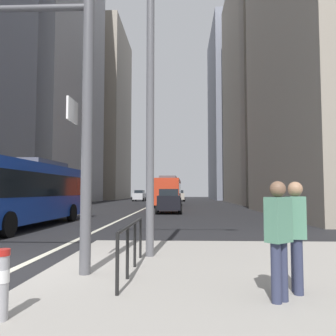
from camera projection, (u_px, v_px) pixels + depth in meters
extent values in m
plane|color=black|center=(134.00, 214.00, 27.40)|extent=(160.00, 160.00, 0.00)
cube|color=gray|center=(275.00, 285.00, 6.25)|extent=(9.00, 10.00, 0.15)
cube|color=beige|center=(147.00, 207.00, 37.37)|extent=(0.20, 80.00, 0.01)
cube|color=#9E9EA3|center=(51.00, 59.00, 52.36)|extent=(10.74, 25.12, 43.62)
cube|color=gray|center=(95.00, 115.00, 78.81)|extent=(13.80, 20.19, 38.26)
cube|color=gray|center=(271.00, 88.00, 51.09)|extent=(11.71, 21.58, 34.01)
cube|color=slate|center=(241.00, 114.00, 76.82)|extent=(13.15, 21.19, 37.87)
cube|color=#14389E|center=(23.00, 192.00, 16.90)|extent=(2.78, 11.24, 2.75)
cube|color=black|center=(23.00, 185.00, 16.92)|extent=(2.81, 11.02, 1.10)
cube|color=#4C4C51|center=(39.00, 164.00, 18.67)|extent=(1.85, 4.07, 0.30)
cylinder|color=black|center=(8.00, 225.00, 13.18)|extent=(0.33, 1.01, 1.00)
cylinder|color=black|center=(72.00, 213.00, 20.30)|extent=(0.33, 1.01, 1.00)
cylinder|color=black|center=(32.00, 213.00, 20.46)|extent=(0.33, 1.01, 1.00)
cube|color=red|center=(169.00, 192.00, 39.56)|extent=(2.64, 10.65, 2.75)
cube|color=black|center=(169.00, 189.00, 39.58)|extent=(2.68, 10.44, 1.10)
cube|color=#4C4C51|center=(168.00, 178.00, 38.07)|extent=(1.80, 3.85, 0.30)
cylinder|color=black|center=(161.00, 201.00, 42.92)|extent=(0.31, 1.00, 1.00)
cylinder|color=black|center=(180.00, 201.00, 42.80)|extent=(0.31, 1.00, 1.00)
cylinder|color=black|center=(156.00, 203.00, 36.15)|extent=(0.31, 1.00, 1.00)
cylinder|color=black|center=(179.00, 203.00, 36.02)|extent=(0.31, 1.00, 1.00)
cube|color=gold|center=(67.00, 201.00, 32.40)|extent=(1.91, 4.31, 1.10)
cube|color=black|center=(68.00, 192.00, 32.61)|extent=(1.57, 2.34, 0.52)
cylinder|color=black|center=(71.00, 207.00, 30.86)|extent=(0.24, 0.65, 0.64)
cylinder|color=black|center=(51.00, 207.00, 30.99)|extent=(0.24, 0.65, 0.64)
cylinder|color=black|center=(81.00, 206.00, 33.74)|extent=(0.24, 0.65, 0.64)
cylinder|color=black|center=(63.00, 206.00, 33.87)|extent=(0.24, 0.65, 0.64)
cube|color=black|center=(169.00, 202.00, 27.81)|extent=(1.94, 4.10, 1.10)
cube|color=black|center=(169.00, 192.00, 27.71)|extent=(1.58, 2.24, 0.52)
cylinder|color=black|center=(158.00, 208.00, 29.14)|extent=(0.25, 0.65, 0.64)
cylinder|color=black|center=(179.00, 208.00, 29.14)|extent=(0.25, 0.65, 0.64)
cylinder|color=black|center=(157.00, 210.00, 26.40)|extent=(0.25, 0.65, 0.64)
cylinder|color=black|center=(181.00, 210.00, 26.40)|extent=(0.25, 0.65, 0.64)
cube|color=#B2A899|center=(179.00, 196.00, 60.63)|extent=(1.99, 4.64, 1.10)
cube|color=black|center=(179.00, 192.00, 60.53)|extent=(1.61, 2.53, 0.52)
cylinder|color=black|center=(173.00, 199.00, 62.13)|extent=(0.25, 0.65, 0.64)
cylinder|color=black|center=(183.00, 199.00, 62.14)|extent=(0.25, 0.65, 0.64)
cylinder|color=black|center=(174.00, 200.00, 59.04)|extent=(0.25, 0.65, 0.64)
cylinder|color=black|center=(184.00, 200.00, 59.05)|extent=(0.25, 0.65, 0.64)
cube|color=silver|center=(139.00, 196.00, 61.47)|extent=(1.97, 4.14, 1.10)
cube|color=black|center=(140.00, 192.00, 61.67)|extent=(1.60, 2.26, 0.52)
cylinder|color=black|center=(143.00, 200.00, 59.98)|extent=(0.25, 0.65, 0.64)
cylinder|color=black|center=(133.00, 199.00, 60.14)|extent=(0.25, 0.65, 0.64)
cylinder|color=black|center=(146.00, 199.00, 62.72)|extent=(0.25, 0.65, 0.64)
cylinder|color=black|center=(136.00, 199.00, 62.88)|extent=(0.25, 0.65, 0.64)
cylinder|color=#515156|center=(87.00, 122.00, 6.96)|extent=(0.22, 0.22, 6.00)
cube|color=white|center=(72.00, 111.00, 6.80)|extent=(0.04, 0.60, 0.44)
cylinder|color=#56565B|center=(150.00, 98.00, 8.90)|extent=(0.20, 0.20, 8.00)
cylinder|color=#99999E|center=(1.00, 285.00, 4.37)|extent=(0.18, 0.18, 0.88)
cylinder|color=white|center=(2.00, 276.00, 4.38)|extent=(0.19, 0.19, 0.16)
cylinder|color=#B21E19|center=(2.00, 252.00, 4.39)|extent=(0.20, 0.20, 0.08)
cylinder|color=black|center=(117.00, 264.00, 5.42)|extent=(0.06, 0.06, 0.95)
cylinder|color=black|center=(127.00, 253.00, 6.43)|extent=(0.06, 0.06, 0.95)
cylinder|color=black|center=(135.00, 245.00, 7.43)|extent=(0.06, 0.06, 0.95)
cylinder|color=black|center=(140.00, 238.00, 8.44)|extent=(0.06, 0.06, 0.95)
cylinder|color=black|center=(132.00, 224.00, 6.96)|extent=(0.06, 3.04, 0.06)
cylinder|color=#2D334C|center=(296.00, 265.00, 5.60)|extent=(0.15, 0.15, 0.87)
cylinder|color=#2D334C|center=(298.00, 267.00, 5.44)|extent=(0.15, 0.15, 0.87)
cube|color=#4C7F66|center=(296.00, 217.00, 5.57)|extent=(0.27, 0.40, 0.67)
sphere|color=#9E7556|center=(295.00, 189.00, 5.60)|extent=(0.24, 0.24, 0.24)
cylinder|color=#2D334C|center=(283.00, 271.00, 5.13)|extent=(0.15, 0.15, 0.87)
cylinder|color=#2D334C|center=(276.00, 273.00, 5.04)|extent=(0.15, 0.15, 0.87)
cube|color=#4C7F66|center=(278.00, 220.00, 5.14)|extent=(0.45, 0.43, 0.67)
sphere|color=brown|center=(278.00, 189.00, 5.17)|extent=(0.24, 0.24, 0.24)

